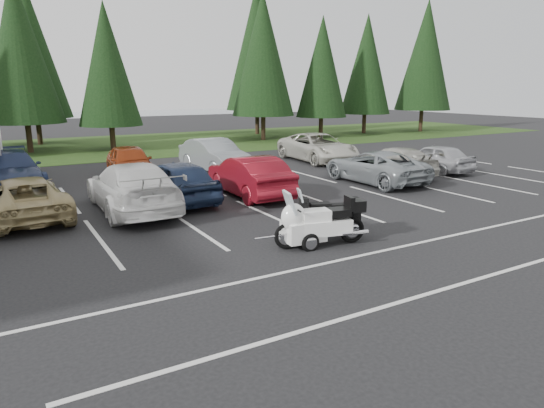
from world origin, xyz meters
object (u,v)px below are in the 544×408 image
Objects in this scene: car_near_4 at (176,181)px; car_far_3 at (215,155)px; car_near_7 at (395,161)px; car_far_2 at (130,162)px; car_near_2 at (24,198)px; car_near_8 at (435,158)px; car_near_6 at (375,167)px; cargo_trailer at (303,233)px; car_far_4 at (318,147)px; car_near_3 at (132,187)px; car_far_1 at (11,170)px; adventure_motorcycle at (325,212)px; car_near_5 at (249,176)px; touring_motorcycle at (321,218)px.

car_far_3 is at bearing -129.00° from car_near_4.
car_near_7 is 12.55m from car_far_2.
car_near_8 reaches higher than car_near_2.
car_near_6 reaches higher than car_near_7.
car_near_6 reaches higher than cargo_trailer.
car_near_7 is 1.04× the size of car_far_2.
car_far_4 is (10.46, 5.75, 0.01)m from car_near_4.
car_near_2 is 3.35m from car_near_3.
car_far_1 reaches higher than car_near_8.
adventure_motorcycle is (3.90, -5.77, -0.11)m from car_near_3.
car_near_6 is at bearing 7.10° from car_near_8.
car_near_4 is 2.83m from car_near_5.
car_far_4 is 14.65m from adventure_motorcycle.
car_far_4 reaches higher than adventure_motorcycle.
car_near_4 is at bearing -161.64° from car_near_3.
car_near_8 is 0.82× the size of car_far_3.
car_near_2 is 1.75× the size of touring_motorcycle.
adventure_motorcycle is at bearing 27.07° from car_near_8.
car_near_5 is 3.10× the size of cargo_trailer.
car_far_2 is 10.71m from car_far_4.
car_near_7 is 17.12m from car_far_1.
car_near_2 is at bearing -125.73° from car_far_2.
car_near_3 is 2.42× the size of adventure_motorcycle.
adventure_motorcycle is at bearing 40.02° from car_near_7.
car_near_3 is (3.28, -0.68, 0.15)m from car_near_2.
car_far_1 is 14.37m from touring_motorcycle.
car_far_3 is at bearing -52.35° from car_near_6.
car_near_6 reaches higher than car_near_2.
car_far_2 is at bearing -24.49° from car_near_8.
car_near_4 is at bearing -147.97° from car_far_4.
car_near_3 is 10.67m from car_near_6.
car_near_4 is 6.80m from cargo_trailer.
car_near_4 is 6.74m from car_far_3.
car_near_5 is 5.90m from adventure_motorcycle.
car_far_2 is 2.91× the size of cargo_trailer.
car_far_1 is 1.09× the size of car_far_3.
car_near_3 is 15.26m from car_near_8.
touring_motorcycle is (-1.23, -6.44, -0.00)m from car_near_5.
car_near_5 is 6.03m from car_far_3.
car_near_3 is 7.16m from touring_motorcycle.
car_near_6 is at bearing -100.10° from car_far_4.
touring_motorcycle reaches higher than car_far_2.
car_near_3 reaches higher than car_near_6.
car_far_2 reaches higher than car_near_7.
car_near_8 is 1.71× the size of adventure_motorcycle.
cargo_trailer is at bearing 116.66° from car_near_3.
car_near_2 is 1.10× the size of car_far_2.
car_far_3 is 1.74× the size of touring_motorcycle.
car_near_5 is 0.97× the size of car_far_3.
car_far_4 is at bearing 59.25° from cargo_trailer.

